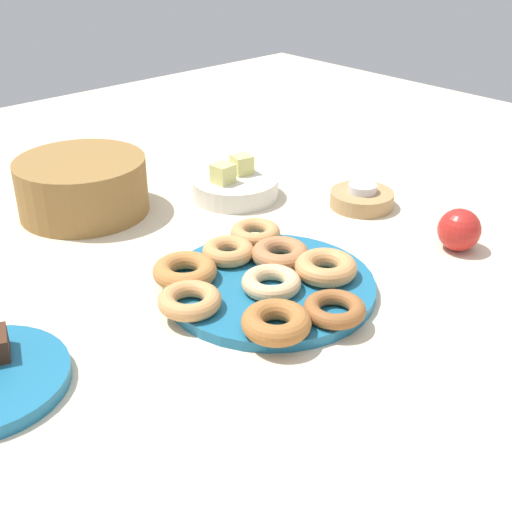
{
  "coord_description": "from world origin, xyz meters",
  "views": [
    {
      "loc": [
        -0.59,
        -0.62,
        0.52
      ],
      "look_at": [
        0.0,
        0.03,
        0.05
      ],
      "focal_mm": 47.15,
      "sensor_mm": 36.0,
      "label": 1
    }
  ],
  "objects_px": {
    "donut_4": "(335,309)",
    "donut_0": "(276,322)",
    "donut_plate": "(270,286)",
    "donut_8": "(280,254)",
    "donut_1": "(271,283)",
    "donut_5": "(255,233)",
    "donut_7": "(185,271)",
    "apple": "(459,230)",
    "basket": "(82,186)",
    "fruit_bowl": "(235,188)",
    "donut_3": "(190,300)",
    "tealight": "(363,188)",
    "donut_2": "(229,251)",
    "candle_holder": "(362,199)",
    "melon_chunk_left": "(223,174)",
    "melon_chunk_right": "(242,164)",
    "donut_6": "(326,267)"
  },
  "relations": [
    {
      "from": "donut_4",
      "to": "donut_0",
      "type": "bearing_deg",
      "value": 162.31
    },
    {
      "from": "donut_plate",
      "to": "donut_8",
      "type": "height_order",
      "value": "donut_8"
    },
    {
      "from": "donut_1",
      "to": "donut_8",
      "type": "distance_m",
      "value": 0.09
    },
    {
      "from": "donut_5",
      "to": "donut_7",
      "type": "height_order",
      "value": "donut_7"
    },
    {
      "from": "donut_1",
      "to": "apple",
      "type": "relative_size",
      "value": 1.22
    },
    {
      "from": "donut_0",
      "to": "donut_1",
      "type": "xyz_separation_m",
      "value": [
        0.07,
        0.08,
        -0.0
      ]
    },
    {
      "from": "donut_0",
      "to": "donut_1",
      "type": "bearing_deg",
      "value": 49.91
    },
    {
      "from": "basket",
      "to": "apple",
      "type": "bearing_deg",
      "value": -55.36
    },
    {
      "from": "donut_1",
      "to": "fruit_bowl",
      "type": "relative_size",
      "value": 0.52
    },
    {
      "from": "donut_5",
      "to": "apple",
      "type": "relative_size",
      "value": 1.16
    },
    {
      "from": "donut_7",
      "to": "apple",
      "type": "bearing_deg",
      "value": -26.23
    },
    {
      "from": "donut_3",
      "to": "apple",
      "type": "xyz_separation_m",
      "value": [
        0.45,
        -0.13,
        0.01
      ]
    },
    {
      "from": "donut_7",
      "to": "tealight",
      "type": "distance_m",
      "value": 0.43
    },
    {
      "from": "donut_2",
      "to": "donut_5",
      "type": "xyz_separation_m",
      "value": [
        0.07,
        0.02,
        -0.0
      ]
    },
    {
      "from": "donut_3",
      "to": "donut_8",
      "type": "xyz_separation_m",
      "value": [
        0.18,
        0.01,
        0.0
      ]
    },
    {
      "from": "donut_1",
      "to": "candle_holder",
      "type": "bearing_deg",
      "value": 19.41
    },
    {
      "from": "donut_1",
      "to": "melon_chunk_left",
      "type": "bearing_deg",
      "value": 60.86
    },
    {
      "from": "donut_7",
      "to": "apple",
      "type": "height_order",
      "value": "apple"
    },
    {
      "from": "donut_7",
      "to": "fruit_bowl",
      "type": "xyz_separation_m",
      "value": [
        0.28,
        0.21,
        -0.01
      ]
    },
    {
      "from": "donut_plate",
      "to": "candle_holder",
      "type": "relative_size",
      "value": 2.63
    },
    {
      "from": "basket",
      "to": "melon_chunk_left",
      "type": "height_order",
      "value": "basket"
    },
    {
      "from": "donut_0",
      "to": "melon_chunk_right",
      "type": "bearing_deg",
      "value": 53.59
    },
    {
      "from": "donut_plate",
      "to": "fruit_bowl",
      "type": "bearing_deg",
      "value": 57.43
    },
    {
      "from": "donut_6",
      "to": "donut_2",
      "type": "bearing_deg",
      "value": 116.58
    },
    {
      "from": "basket",
      "to": "apple",
      "type": "xyz_separation_m",
      "value": [
        0.38,
        -0.55,
        -0.02
      ]
    },
    {
      "from": "basket",
      "to": "donut_7",
      "type": "bearing_deg",
      "value": -95.0
    },
    {
      "from": "donut_1",
      "to": "donut_3",
      "type": "xyz_separation_m",
      "value": [
        -0.12,
        0.04,
        0.0
      ]
    },
    {
      "from": "donut_2",
      "to": "basket",
      "type": "xyz_separation_m",
      "value": [
        -0.06,
        0.34,
        0.02
      ]
    },
    {
      "from": "donut_4",
      "to": "tealight",
      "type": "distance_m",
      "value": 0.41
    },
    {
      "from": "fruit_bowl",
      "to": "melon_chunk_left",
      "type": "xyz_separation_m",
      "value": [
        -0.03,
        0.0,
        0.04
      ]
    },
    {
      "from": "donut_6",
      "to": "apple",
      "type": "bearing_deg",
      "value": -15.29
    },
    {
      "from": "donut_6",
      "to": "melon_chunk_right",
      "type": "xyz_separation_m",
      "value": [
        0.15,
        0.36,
        0.03
      ]
    },
    {
      "from": "donut_8",
      "to": "fruit_bowl",
      "type": "height_order",
      "value": "donut_8"
    },
    {
      "from": "melon_chunk_left",
      "to": "melon_chunk_right",
      "type": "distance_m",
      "value": 0.06
    },
    {
      "from": "fruit_bowl",
      "to": "melon_chunk_right",
      "type": "distance_m",
      "value": 0.05
    },
    {
      "from": "tealight",
      "to": "basket",
      "type": "relative_size",
      "value": 0.23
    },
    {
      "from": "candle_holder",
      "to": "fruit_bowl",
      "type": "bearing_deg",
      "value": 126.86
    },
    {
      "from": "donut_1",
      "to": "donut_7",
      "type": "distance_m",
      "value": 0.13
    },
    {
      "from": "donut_6",
      "to": "donut_3",
      "type": "bearing_deg",
      "value": 162.11
    },
    {
      "from": "donut_0",
      "to": "apple",
      "type": "xyz_separation_m",
      "value": [
        0.4,
        -0.01,
        0.0
      ]
    },
    {
      "from": "donut_2",
      "to": "tealight",
      "type": "distance_m",
      "value": 0.33
    },
    {
      "from": "tealight",
      "to": "melon_chunk_left",
      "type": "bearing_deg",
      "value": 131.97
    },
    {
      "from": "tealight",
      "to": "apple",
      "type": "bearing_deg",
      "value": -94.57
    },
    {
      "from": "basket",
      "to": "fruit_bowl",
      "type": "height_order",
      "value": "basket"
    },
    {
      "from": "donut_6",
      "to": "donut_5",
      "type": "bearing_deg",
      "value": 88.39
    },
    {
      "from": "donut_2",
      "to": "candle_holder",
      "type": "relative_size",
      "value": 0.68
    },
    {
      "from": "donut_6",
      "to": "basket",
      "type": "distance_m",
      "value": 0.5
    },
    {
      "from": "candle_holder",
      "to": "melon_chunk_right",
      "type": "bearing_deg",
      "value": 119.41
    },
    {
      "from": "donut_6",
      "to": "apple",
      "type": "xyz_separation_m",
      "value": [
        0.25,
        -0.07,
        0.0
      ]
    },
    {
      "from": "donut_3",
      "to": "tealight",
      "type": "xyz_separation_m",
      "value": [
        0.47,
        0.08,
        0.01
      ]
    }
  ]
}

